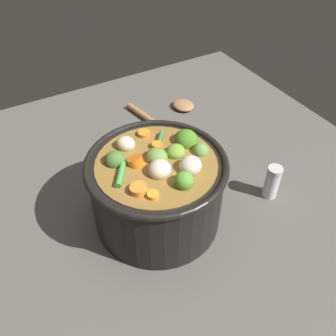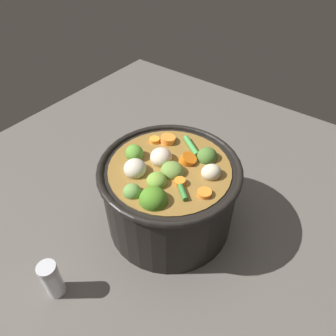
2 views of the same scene
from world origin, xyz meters
name	(u,v)px [view 1 (image 1 of 2)]	position (x,y,z in m)	size (l,w,h in m)	color
ground_plane	(158,217)	(0.00, 0.00, 0.00)	(1.10, 1.10, 0.00)	#514C47
cooking_pot	(157,189)	(0.00, 0.00, 0.08)	(0.25, 0.25, 0.17)	black
wooden_spoon	(169,112)	(-0.20, -0.30, 0.01)	(0.17, 0.19, 0.02)	#996D46
salt_shaker	(272,182)	(-0.23, 0.06, 0.04)	(0.03, 0.03, 0.08)	silver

